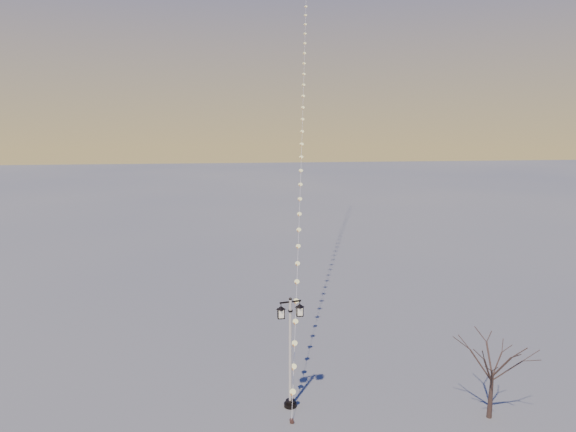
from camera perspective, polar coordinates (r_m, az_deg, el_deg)
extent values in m
cylinder|color=black|center=(26.99, 0.26, -20.27)|extent=(0.63, 0.63, 0.18)
cylinder|color=black|center=(26.91, 0.26, -19.96)|extent=(0.45, 0.45, 0.16)
cylinder|color=beige|center=(25.63, 0.26, -14.73)|extent=(0.15, 0.15, 5.28)
cylinder|color=black|center=(24.83, 0.27, -10.51)|extent=(0.22, 0.22, 0.07)
cube|color=black|center=(24.68, 0.27, -9.54)|extent=(1.06, 0.29, 0.07)
sphere|color=black|center=(24.63, 0.27, -9.24)|extent=(0.16, 0.16, 0.16)
pyramid|color=black|center=(24.60, -0.79, -10.03)|extent=(0.49, 0.49, 0.16)
cube|color=beige|center=(24.72, -0.79, -10.78)|extent=(0.29, 0.29, 0.38)
cube|color=black|center=(24.80, -0.79, -11.24)|extent=(0.34, 0.34, 0.04)
pyramid|color=black|center=(24.88, 1.31, -9.78)|extent=(0.49, 0.49, 0.16)
cube|color=beige|center=(25.00, 1.31, -10.53)|extent=(0.29, 0.29, 0.38)
cube|color=black|center=(25.08, 1.31, -10.98)|extent=(0.34, 0.34, 0.04)
cone|color=#32241E|center=(27.40, 21.64, -18.14)|extent=(0.26, 0.26, 2.21)
cylinder|color=#35201A|center=(25.79, 0.41, -21.87)|extent=(0.20, 0.20, 0.20)
cylinder|color=black|center=(25.77, 0.41, -21.82)|extent=(0.03, 0.03, 0.25)
cone|color=orange|center=(43.02, 1.66, 14.02)|extent=(0.08, 0.08, 0.28)
cylinder|color=white|center=(25.52, 0.42, -20.93)|extent=(0.02, 0.02, 0.79)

